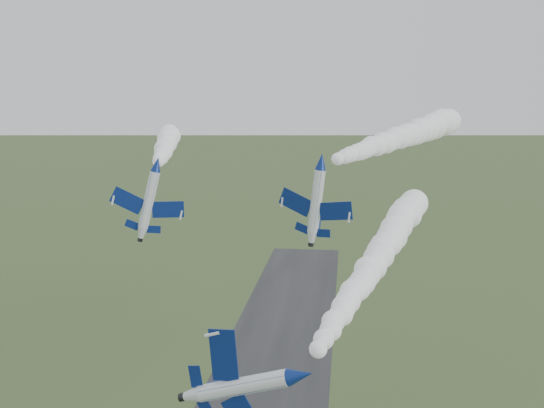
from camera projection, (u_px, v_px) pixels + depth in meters
The scene contains 6 objects.
jet_lead at pixel (300, 376), 53.38m from camera, with size 5.82×13.83×10.87m.
smoke_trail_jet_lead at pixel (380, 253), 86.38m from camera, with size 5.29×65.49×5.29m, color white, non-canonical shape.
jet_pair_left at pixel (157, 164), 84.10m from camera, with size 10.16×12.23×3.69m.
smoke_trail_jet_pair_left at pixel (166, 145), 115.24m from camera, with size 4.54×57.50×4.54m, color white, non-canonical shape.
jet_pair_right at pixel (321, 161), 80.65m from camera, with size 10.79×12.48×3.28m.
smoke_trail_jet_pair_right at pixel (405, 136), 110.00m from camera, with size 5.52×63.70×5.52m, color white, non-canonical shape.
Camera 1 is at (14.38, -59.97, 54.41)m, focal length 40.00 mm.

